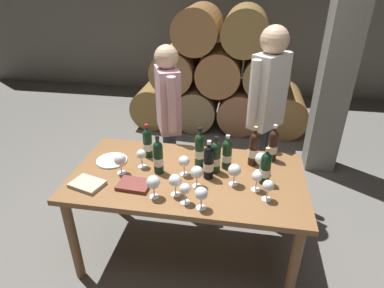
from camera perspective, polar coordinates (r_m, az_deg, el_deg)
The scene contains 31 objects.
ground_plane at distance 2.87m, azimuth -0.70°, elevation -18.14°, with size 14.00×14.00×0.00m, color #66635E.
cellar_back_wall at distance 6.19m, azimuth 6.68°, elevation 21.86°, with size 10.00×0.24×2.80m, color slate.
barrel_stack at distance 4.76m, azimuth 4.94°, elevation 11.66°, with size 2.49×0.90×1.69m.
stone_pillar at distance 3.75m, azimuth 24.62°, elevation 13.83°, with size 0.32×0.32×2.60m, color slate.
dining_table at distance 2.43m, azimuth -0.79°, elevation -7.23°, with size 1.70×0.90×0.76m.
wine_bottle_0 at distance 2.29m, azimuth 2.95°, elevation -3.19°, with size 0.07×0.07×0.30m.
wine_bottle_1 at distance 2.43m, azimuth 1.34°, elevation -0.96°, with size 0.07×0.07×0.31m.
wine_bottle_2 at distance 2.36m, azimuth 4.18°, elevation -2.28°, with size 0.07×0.07×0.29m.
wine_bottle_3 at distance 2.57m, azimuth 14.09°, elevation -0.19°, with size 0.07×0.07×0.30m.
wine_bottle_4 at distance 2.36m, azimuth -5.95°, elevation -2.23°, with size 0.07×0.07×0.30m.
wine_bottle_5 at distance 2.29m, azimuth 12.84°, elevation -4.13°, with size 0.07×0.07×0.28m.
wine_bottle_6 at distance 2.41m, azimuth 6.19°, elevation -1.72°, with size 0.07×0.07×0.27m.
wine_bottle_7 at distance 2.48m, azimuth 10.84°, elevation -0.80°, with size 0.07×0.07×0.32m.
wine_bottle_8 at distance 2.57m, azimuth -7.85°, elevation 0.24°, with size 0.07×0.07×0.28m.
wine_glass_0 at distance 2.12m, azimuth -2.99°, elevation -6.53°, with size 0.09×0.09×0.16m.
wine_glass_1 at distance 2.14m, azimuth 13.28°, elevation -7.28°, with size 0.07×0.07×0.15m.
wine_glass_2 at distance 2.40m, azimuth 12.07°, elevation -2.59°, with size 0.09×0.09×0.16m.
wine_glass_3 at distance 2.06m, azimuth -1.23°, elevation -8.05°, with size 0.07×0.07×0.15m.
wine_glass_4 at distance 2.01m, azimuth 1.65°, elevation -8.81°, with size 0.08×0.08×0.16m.
wine_glass_5 at distance 2.21m, azimuth 11.39°, elevation -5.75°, with size 0.07×0.07×0.15m.
wine_glass_6 at distance 2.23m, azimuth 7.50°, elevation -4.69°, with size 0.09×0.09×0.16m.
wine_glass_7 at distance 2.32m, azimuth -1.42°, elevation -3.15°, with size 0.08×0.08×0.15m.
wine_glass_8 at distance 2.45m, azimuth -8.93°, elevation -1.91°, with size 0.07×0.07×0.15m.
wine_glass_9 at distance 2.20m, azimuth 0.87°, elevation -5.08°, with size 0.09×0.09×0.16m.
wine_glass_10 at distance 2.40m, azimuth -12.59°, elevation -2.75°, with size 0.09×0.09×0.16m.
wine_glass_11 at distance 2.11m, azimuth -6.83°, elevation -6.79°, with size 0.09×0.09×0.16m.
tasting_notebook at distance 2.29m, azimuth -10.18°, elevation -7.09°, with size 0.22×0.16×0.03m, color brown.
leather_ledger at distance 2.37m, azimuth -17.99°, elevation -6.74°, with size 0.22×0.16×0.03m, color #B2A893.
serving_plate at distance 2.61m, azimuth -13.95°, elevation -2.85°, with size 0.24×0.24×0.01m, color white.
sommelier_presenting at distance 2.89m, azimuth 13.08°, elevation 6.55°, with size 0.34×0.41×1.72m.
taster_seated_left at distance 2.98m, azimuth -4.18°, elevation 5.36°, with size 0.29×0.46×1.54m.
Camera 1 is at (0.36, -1.94, 2.08)m, focal length 30.23 mm.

